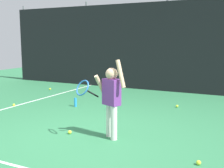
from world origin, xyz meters
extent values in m
plane|color=#2D7247|center=(0.00, 0.00, 0.00)|extent=(20.00, 20.00, 0.00)
cube|color=white|center=(0.00, -1.35, 0.00)|extent=(9.00, 0.05, 0.00)
cube|color=white|center=(-2.78, 1.00, 0.00)|extent=(0.05, 9.00, 0.00)
cube|color=black|center=(0.00, 5.06, 1.43)|extent=(12.22, 0.08, 2.86)
cylinder|color=slate|center=(-5.96, 5.12, 1.50)|extent=(0.09, 0.09, 3.01)
cylinder|color=slate|center=(-2.98, 5.12, 1.50)|extent=(0.09, 0.09, 3.01)
cylinder|color=slate|center=(0.00, 5.12, 1.50)|extent=(0.09, 0.09, 3.01)
cylinder|color=silver|center=(0.40, 0.27, 0.29)|extent=(0.11, 0.11, 0.58)
cylinder|color=silver|center=(0.55, 0.15, 0.29)|extent=(0.11, 0.11, 0.58)
cube|color=#72338C|center=(0.48, 0.21, 0.80)|extent=(0.34, 0.27, 0.44)
sphere|color=tan|center=(0.48, 0.21, 1.10)|extent=(0.20, 0.20, 0.20)
cylinder|color=tan|center=(0.66, 0.16, 1.12)|extent=(0.22, 0.14, 0.46)
cylinder|color=tan|center=(0.27, 0.22, 0.87)|extent=(0.17, 0.29, 0.43)
cylinder|color=black|center=(0.16, 0.14, 0.75)|extent=(0.11, 0.23, 0.15)
torus|color=#2666B2|center=(0.08, -0.07, 0.88)|extent=(0.32, 0.25, 0.26)
cylinder|color=#268CD8|center=(-1.38, 1.90, 0.11)|extent=(0.07, 0.07, 0.22)
sphere|color=#CCE033|center=(0.93, 2.93, 0.03)|extent=(0.07, 0.07, 0.07)
sphere|color=#CCE033|center=(-2.79, 1.23, 0.03)|extent=(0.07, 0.07, 0.07)
sphere|color=#CCE033|center=(-3.48, 3.53, 0.03)|extent=(0.07, 0.07, 0.07)
sphere|color=#CCE033|center=(2.00, -0.24, 0.03)|extent=(0.07, 0.07, 0.07)
sphere|color=#CCE033|center=(-0.28, 0.06, 0.03)|extent=(0.07, 0.07, 0.07)
camera|label=1|loc=(2.59, -4.03, 1.67)|focal=46.23mm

